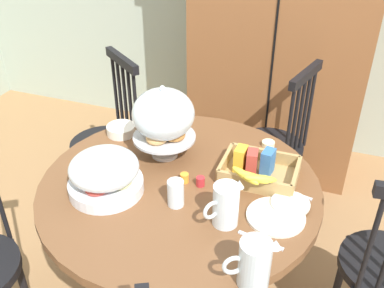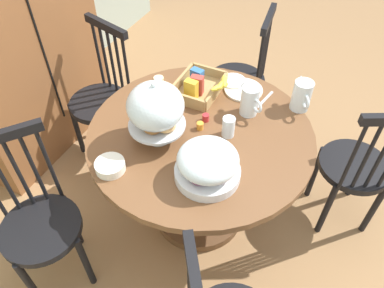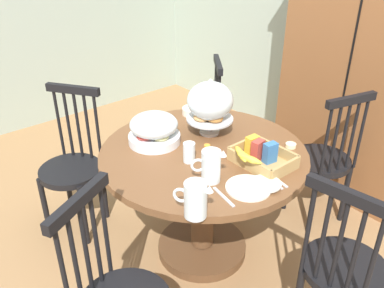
% 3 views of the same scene
% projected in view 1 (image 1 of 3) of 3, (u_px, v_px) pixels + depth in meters
% --- Properties ---
extents(wooden_armoire, '(1.18, 0.60, 1.96)m').
position_uv_depth(wooden_armoire, '(283.00, 29.00, 2.76)').
color(wooden_armoire, brown).
rests_on(wooden_armoire, ground_plane).
extents(dining_table, '(1.17, 1.17, 0.74)m').
position_uv_depth(dining_table, '(180.00, 222.00, 1.93)').
color(dining_table, brown).
rests_on(dining_table, ground_plane).
extents(windsor_chair_near_window, '(0.47, 0.47, 0.97)m').
position_uv_depth(windsor_chair_near_window, '(108.00, 143.00, 2.61)').
color(windsor_chair_near_window, black).
rests_on(windsor_chair_near_window, ground_plane).
extents(windsor_chair_host_seat, '(0.42, 0.42, 0.97)m').
position_uv_depth(windsor_chair_host_seat, '(273.00, 148.00, 2.56)').
color(windsor_chair_host_seat, black).
rests_on(windsor_chair_host_seat, ground_plane).
extents(pastry_stand_with_dome, '(0.28, 0.28, 0.34)m').
position_uv_depth(pastry_stand_with_dome, '(163.00, 117.00, 1.88)').
color(pastry_stand_with_dome, silver).
rests_on(pastry_stand_with_dome, dining_table).
extents(fruit_platter_covered, '(0.30, 0.30, 0.18)m').
position_uv_depth(fruit_platter_covered, '(105.00, 174.00, 1.72)').
color(fruit_platter_covered, silver).
rests_on(fruit_platter_covered, dining_table).
extents(orange_juice_pitcher, '(0.17, 0.12, 0.17)m').
position_uv_depth(orange_juice_pitcher, '(254.00, 265.00, 1.33)').
color(orange_juice_pitcher, silver).
rests_on(orange_juice_pitcher, dining_table).
extents(milk_pitcher, '(0.12, 0.16, 0.17)m').
position_uv_depth(milk_pitcher, '(225.00, 207.00, 1.56)').
color(milk_pitcher, silver).
rests_on(milk_pitcher, dining_table).
extents(cereal_basket, '(0.32, 0.30, 0.12)m').
position_uv_depth(cereal_basket, '(257.00, 169.00, 1.81)').
color(cereal_basket, tan).
rests_on(cereal_basket, dining_table).
extents(china_plate_large, '(0.22, 0.22, 0.01)m').
position_uv_depth(china_plate_large, '(276.00, 217.00, 1.62)').
color(china_plate_large, white).
rests_on(china_plate_large, dining_table).
extents(china_plate_small, '(0.15, 0.15, 0.01)m').
position_uv_depth(china_plate_small, '(290.00, 204.00, 1.67)').
color(china_plate_small, white).
rests_on(china_plate_small, china_plate_large).
extents(cereal_bowl, '(0.14, 0.14, 0.04)m').
position_uv_depth(cereal_bowl, '(121.00, 130.00, 2.13)').
color(cereal_bowl, white).
rests_on(cereal_bowl, dining_table).
extents(drinking_glass, '(0.06, 0.06, 0.11)m').
position_uv_depth(drinking_glass, '(176.00, 193.00, 1.66)').
color(drinking_glass, silver).
rests_on(drinking_glass, dining_table).
extents(butter_dish, '(0.06, 0.06, 0.02)m').
position_uv_depth(butter_dish, '(268.00, 144.00, 2.04)').
color(butter_dish, beige).
rests_on(butter_dish, dining_table).
extents(jam_jar_strawberry, '(0.04, 0.04, 0.04)m').
position_uv_depth(jam_jar_strawberry, '(200.00, 181.00, 1.78)').
color(jam_jar_strawberry, '#B7282D').
rests_on(jam_jar_strawberry, dining_table).
extents(jam_jar_apricot, '(0.04, 0.04, 0.04)m').
position_uv_depth(jam_jar_apricot, '(184.00, 178.00, 1.80)').
color(jam_jar_apricot, orange).
rests_on(jam_jar_apricot, dining_table).
extents(table_knife, '(0.17, 0.05, 0.01)m').
position_uv_depth(table_knife, '(289.00, 197.00, 1.73)').
color(table_knife, silver).
rests_on(table_knife, dining_table).
extents(dinner_fork, '(0.17, 0.05, 0.01)m').
position_uv_depth(dinner_fork, '(291.00, 193.00, 1.75)').
color(dinner_fork, silver).
rests_on(dinner_fork, dining_table).
extents(soup_spoon, '(0.17, 0.05, 0.01)m').
position_uv_depth(soup_spoon, '(261.00, 240.00, 1.52)').
color(soup_spoon, silver).
rests_on(soup_spoon, dining_table).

